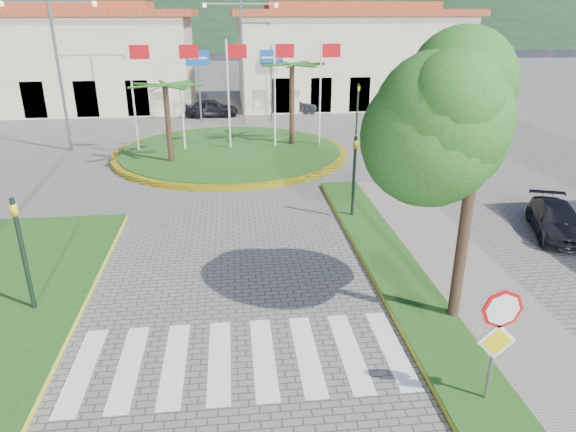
{
  "coord_description": "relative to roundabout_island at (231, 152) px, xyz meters",
  "views": [
    {
      "loc": [
        0.08,
        -5.67,
        7.34
      ],
      "look_at": [
        1.61,
        8.0,
        1.84
      ],
      "focal_mm": 32.0,
      "sensor_mm": 36.0,
      "label": 1
    }
  ],
  "objects": [
    {
      "name": "sidewalk_right",
      "position": [
        6.0,
        -20.0,
        -0.09
      ],
      "size": [
        4.0,
        28.0,
        0.15
      ],
      "primitive_type": "cube",
      "color": "gray",
      "rests_on": "ground"
    },
    {
      "name": "verge_right",
      "position": [
        4.8,
        -20.0,
        -0.08
      ],
      "size": [
        1.6,
        28.0,
        0.18
      ],
      "primitive_type": "cube",
      "color": "#1D4413",
      "rests_on": "ground"
    },
    {
      "name": "crosswalk",
      "position": [
        -0.0,
        -18.0,
        -0.16
      ],
      "size": [
        8.0,
        3.0,
        0.01
      ],
      "primitive_type": "cube",
      "color": "silver",
      "rests_on": "ground"
    },
    {
      "name": "roundabout_island",
      "position": [
        0.0,
        0.0,
        0.0
      ],
      "size": [
        12.7,
        12.7,
        6.0
      ],
      "color": "yellow",
      "rests_on": "ground"
    },
    {
      "name": "stop_sign",
      "position": [
        4.9,
        -20.04,
        1.62
      ],
      "size": [
        0.8,
        0.11,
        2.65
      ],
      "color": "slate",
      "rests_on": "ground"
    },
    {
      "name": "deciduous_tree",
      "position": [
        5.5,
        -17.0,
        5.01
      ],
      "size": [
        3.6,
        3.6,
        6.8
      ],
      "color": "black",
      "rests_on": "ground"
    },
    {
      "name": "traffic_light_left",
      "position": [
        -5.2,
        -15.5,
        1.77
      ],
      "size": [
        0.15,
        0.18,
        3.2
      ],
      "color": "black",
      "rests_on": "ground"
    },
    {
      "name": "traffic_light_right",
      "position": [
        4.5,
        -10.0,
        1.77
      ],
      "size": [
        0.15,
        0.18,
        3.2
      ],
      "color": "black",
      "rests_on": "ground"
    },
    {
      "name": "traffic_light_far",
      "position": [
        8.0,
        4.0,
        1.77
      ],
      "size": [
        0.18,
        0.15,
        3.2
      ],
      "color": "black",
      "rests_on": "ground"
    },
    {
      "name": "direction_sign_west",
      "position": [
        -2.0,
        8.97,
        3.36
      ],
      "size": [
        1.6,
        0.14,
        5.2
      ],
      "color": "slate",
      "rests_on": "ground"
    },
    {
      "name": "direction_sign_east",
      "position": [
        3.0,
        8.97,
        3.36
      ],
      "size": [
        1.6,
        0.14,
        5.2
      ],
      "color": "slate",
      "rests_on": "ground"
    },
    {
      "name": "street_lamp_centre",
      "position": [
        1.0,
        8.0,
        4.33
      ],
      "size": [
        4.8,
        0.16,
        8.0
      ],
      "color": "slate",
      "rests_on": "ground"
    },
    {
      "name": "street_lamp_west",
      "position": [
        -9.0,
        2.0,
        4.33
      ],
      "size": [
        4.8,
        0.16,
        8.0
      ],
      "color": "slate",
      "rests_on": "ground"
    },
    {
      "name": "building_left",
      "position": [
        -14.0,
        16.0,
        3.73
      ],
      "size": [
        23.32,
        9.54,
        8.05
      ],
      "color": "beige",
      "rests_on": "ground"
    },
    {
      "name": "building_right",
      "position": [
        10.0,
        16.0,
        3.73
      ],
      "size": [
        19.08,
        9.54,
        8.05
      ],
      "color": "beige",
      "rests_on": "ground"
    },
    {
      "name": "hill_far_east",
      "position": [
        70.0,
        113.0,
        8.83
      ],
      "size": [
        120.0,
        120.0,
        18.0
      ],
      "primitive_type": "cone",
      "color": "black",
      "rests_on": "ground"
    },
    {
      "name": "hill_near_back",
      "position": [
        -10.0,
        108.0,
        7.83
      ],
      "size": [
        110.0,
        110.0,
        16.0
      ],
      "primitive_type": "cone",
      "color": "black",
      "rests_on": "ground"
    },
    {
      "name": "white_van",
      "position": [
        -6.47,
        14.26,
        0.39
      ],
      "size": [
        4.23,
        2.37,
        1.12
      ],
      "primitive_type": "imported",
      "rotation": [
        0.0,
        0.0,
        1.44
      ],
      "color": "silver",
      "rests_on": "ground"
    },
    {
      "name": "car_dark_a",
      "position": [
        -1.33,
        11.15,
        0.49
      ],
      "size": [
        3.9,
        1.58,
        1.33
      ],
      "primitive_type": "imported",
      "rotation": [
        0.0,
        0.0,
        1.57
      ],
      "color": "black",
      "rests_on": "ground"
    },
    {
      "name": "car_dark_b",
      "position": [
        5.09,
        12.28,
        0.42
      ],
      "size": [
        3.8,
        2.59,
        1.19
      ],
      "primitive_type": "imported",
      "rotation": [
        0.0,
        0.0,
        1.16
      ],
      "color": "black",
      "rests_on": "ground"
    },
    {
      "name": "car_side_right",
      "position": [
        11.29,
        -12.18,
        0.36
      ],
      "size": [
        2.63,
        3.96,
        1.07
      ],
      "primitive_type": "imported",
      "rotation": [
        0.0,
        0.0,
        -0.34
      ],
      "color": "black",
      "rests_on": "ground"
    }
  ]
}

